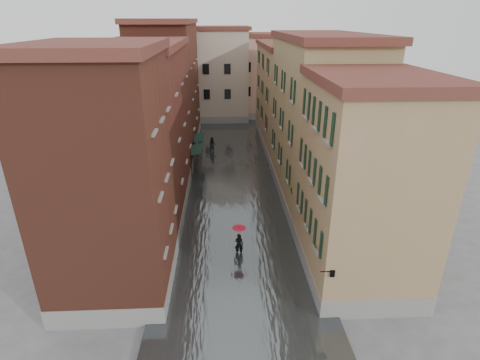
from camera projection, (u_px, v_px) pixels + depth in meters
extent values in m
plane|color=#59595B|center=(238.00, 256.00, 24.85)|extent=(120.00, 120.00, 0.00)
cube|color=#424849|center=(232.00, 178.00, 36.73)|extent=(10.00, 60.00, 0.20)
cube|color=brown|center=(110.00, 180.00, 20.12)|extent=(6.00, 8.00, 13.00)
cube|color=brown|center=(147.00, 129.00, 30.30)|extent=(6.00, 14.00, 12.50)
cube|color=brown|center=(169.00, 88.00, 43.76)|extent=(6.00, 16.00, 14.00)
cube|color=#957E4D|center=(364.00, 187.00, 21.05)|extent=(6.00, 8.00, 11.50)
cube|color=#99845C|center=(318.00, 124.00, 30.84)|extent=(6.00, 14.00, 13.00)
cube|color=#957E4D|center=(287.00, 98.00, 44.89)|extent=(6.00, 16.00, 11.50)
cube|color=#B1A08D|center=(207.00, 76.00, 56.97)|extent=(12.00, 9.00, 13.00)
cube|color=tan|center=(264.00, 77.00, 59.41)|extent=(10.00, 9.00, 12.00)
cube|color=#142D24|center=(197.00, 149.00, 37.15)|extent=(1.09, 3.35, 0.31)
cylinder|color=black|center=(191.00, 166.00, 36.05)|extent=(0.06, 0.06, 2.80)
cylinder|color=black|center=(193.00, 155.00, 39.11)|extent=(0.06, 0.06, 2.80)
cube|color=#142D24|center=(199.00, 137.00, 40.86)|extent=(1.09, 3.18, 0.31)
cylinder|color=black|center=(194.00, 152.00, 39.84)|extent=(0.06, 0.06, 2.80)
cylinder|color=black|center=(196.00, 143.00, 42.75)|extent=(0.06, 0.06, 2.80)
cylinder|color=black|center=(326.00, 272.00, 18.30)|extent=(0.60, 0.05, 0.05)
cube|color=black|center=(332.00, 273.00, 18.35)|extent=(0.22, 0.22, 0.35)
cube|color=beige|center=(332.00, 273.00, 18.35)|extent=(0.14, 0.14, 0.24)
cube|color=brown|center=(319.00, 250.00, 19.96)|extent=(0.22, 0.85, 0.18)
imported|color=#265926|center=(319.00, 243.00, 19.79)|extent=(0.59, 0.51, 0.66)
cube|color=brown|center=(310.00, 229.00, 21.95)|extent=(0.22, 0.85, 0.18)
imported|color=#265926|center=(310.00, 222.00, 21.79)|extent=(0.59, 0.51, 0.66)
cube|color=brown|center=(302.00, 210.00, 24.12)|extent=(0.22, 0.85, 0.18)
imported|color=#265926|center=(302.00, 204.00, 23.95)|extent=(0.59, 0.51, 0.66)
cube|color=brown|center=(294.00, 191.00, 26.73)|extent=(0.22, 0.85, 0.18)
imported|color=#265926|center=(294.00, 186.00, 26.56)|extent=(0.59, 0.51, 0.66)
cube|color=brown|center=(289.00, 180.00, 28.61)|extent=(0.22, 0.85, 0.18)
imported|color=#265926|center=(289.00, 175.00, 28.45)|extent=(0.59, 0.51, 0.66)
imported|color=black|center=(239.00, 244.00, 24.64)|extent=(0.62, 0.44, 1.59)
cube|color=beige|center=(235.00, 242.00, 24.61)|extent=(0.08, 0.30, 0.38)
cylinder|color=black|center=(239.00, 237.00, 24.42)|extent=(0.02, 0.02, 1.00)
cone|color=red|center=(239.00, 230.00, 24.20)|extent=(0.91, 0.91, 0.28)
imported|color=black|center=(213.00, 145.00, 43.62)|extent=(1.01, 0.85, 1.85)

